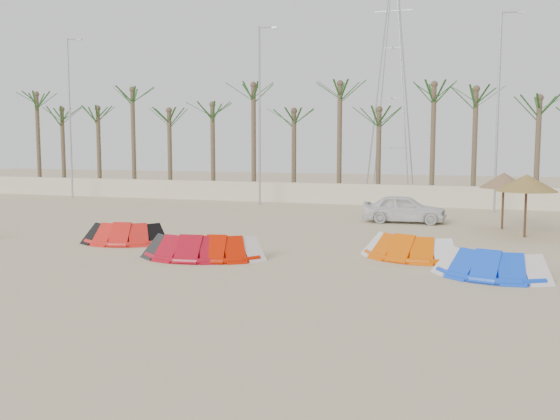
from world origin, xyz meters
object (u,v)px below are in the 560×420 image
(kite_red_left, at_px, (128,232))
(car, at_px, (404,209))
(kite_red_mid, at_px, (198,245))
(kite_blue, at_px, (490,262))
(parasol_left, at_px, (504,180))
(kite_orange, at_px, (409,246))
(parasol_mid, at_px, (527,183))
(kite_red_right, at_px, (222,246))

(kite_red_left, bearing_deg, car, 45.70)
(kite_red_mid, height_order, kite_blue, same)
(kite_red_left, xyz_separation_m, parasol_left, (13.92, 8.72, 1.79))
(kite_orange, relative_size, parasol_mid, 1.40)
(kite_red_left, xyz_separation_m, kite_orange, (10.75, 0.26, 0.00))
(kite_blue, bearing_deg, kite_red_left, 171.46)
(kite_red_left, bearing_deg, parasol_left, 32.06)
(kite_blue, bearing_deg, car, 108.73)
(kite_blue, height_order, parasol_left, parasol_left)
(car, bearing_deg, parasol_mid, -124.05)
(kite_blue, distance_m, parasol_left, 10.89)
(kite_orange, distance_m, parasol_left, 9.21)
(kite_orange, bearing_deg, parasol_left, 69.48)
(kite_red_mid, xyz_separation_m, kite_blue, (9.40, -0.02, -0.00))
(kite_red_right, bearing_deg, kite_blue, -0.94)
(parasol_mid, bearing_deg, kite_orange, -122.83)
(kite_red_left, relative_size, kite_red_mid, 0.95)
(kite_red_left, xyz_separation_m, car, (9.42, 9.65, 0.26))
(kite_blue, relative_size, car, 0.88)
(parasol_left, height_order, car, parasol_left)
(kite_red_mid, height_order, car, car)
(kite_orange, relative_size, kite_blue, 1.04)
(kite_orange, xyz_separation_m, parasol_mid, (4.00, 6.20, 1.83))
(kite_red_right, height_order, car, car)
(kite_blue, height_order, car, car)
(kite_red_mid, xyz_separation_m, parasol_mid, (10.78, 8.44, 1.83))
(kite_red_mid, height_order, parasol_mid, parasol_mid)
(kite_orange, bearing_deg, kite_red_mid, -161.71)
(car, bearing_deg, kite_red_right, 154.97)
(kite_orange, xyz_separation_m, kite_blue, (2.62, -2.26, -0.00))
(parasol_left, bearing_deg, kite_red_mid, -132.91)
(kite_red_right, relative_size, kite_blue, 0.93)
(kite_red_left, relative_size, parasol_left, 1.36)
(kite_blue, xyz_separation_m, parasol_mid, (1.38, 8.46, 1.83))
(kite_red_left, xyz_separation_m, kite_red_right, (4.78, -1.87, -0.00))
(car, bearing_deg, kite_blue, -164.37)
(kite_orange, bearing_deg, kite_red_left, -178.63)
(kite_red_right, xyz_separation_m, kite_orange, (5.97, 2.12, 0.00))
(kite_red_left, relative_size, kite_red_right, 1.07)
(kite_red_right, height_order, parasol_mid, parasol_mid)
(kite_red_right, relative_size, parasol_mid, 1.25)
(kite_red_right, height_order, kite_blue, same)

